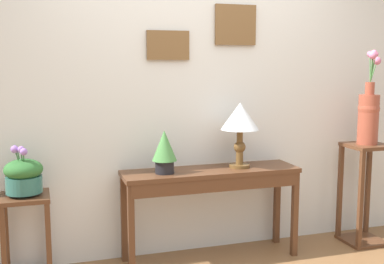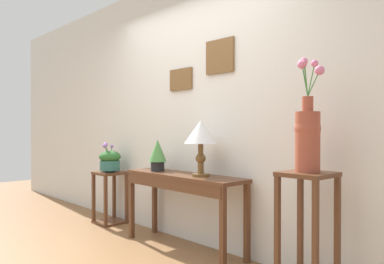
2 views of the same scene
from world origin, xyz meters
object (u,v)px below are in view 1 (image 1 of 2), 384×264
console_table (212,183)px  pedestal_stand_left (27,239)px  potted_plant_on_console (164,150)px  planter_bowl_wide_left (24,175)px  pedestal_stand_right (364,194)px  flower_vase_tall_right (369,112)px  table_lamp (240,120)px

console_table → pedestal_stand_left: (-1.37, 0.03, -0.31)m
potted_plant_on_console → planter_bowl_wide_left: (-1.00, 0.03, -0.13)m
pedestal_stand_right → potted_plant_on_console: bearing=178.5°
planter_bowl_wide_left → flower_vase_tall_right: bearing=-1.6°
table_lamp → flower_vase_tall_right: 1.14m
table_lamp → potted_plant_on_console: table_lamp is taller
pedestal_stand_left → flower_vase_tall_right: flower_vase_tall_right is taller
planter_bowl_wide_left → pedestal_stand_right: planter_bowl_wide_left is taller
pedestal_stand_right → flower_vase_tall_right: size_ratio=1.10×
planter_bowl_wide_left → pedestal_stand_right: 2.77m
table_lamp → pedestal_stand_left: size_ratio=0.81×
table_lamp → potted_plant_on_console: bearing=-177.9°
table_lamp → pedestal_stand_left: bearing=179.7°
pedestal_stand_left → table_lamp: bearing=-0.3°
pedestal_stand_left → planter_bowl_wide_left: size_ratio=1.76×
table_lamp → potted_plant_on_console: size_ratio=1.57×
pedestal_stand_left → flower_vase_tall_right: bearing=-1.6°
pedestal_stand_left → pedestal_stand_right: pedestal_stand_right is taller
table_lamp → planter_bowl_wide_left: size_ratio=1.42×
console_table → pedestal_stand_right: bearing=-1.9°
pedestal_stand_left → planter_bowl_wide_left: bearing=-116.7°
table_lamp → planter_bowl_wide_left: table_lamp is taller
planter_bowl_wide_left → flower_vase_tall_right: size_ratio=0.46×
console_table → flower_vase_tall_right: 1.47m
pedestal_stand_left → flower_vase_tall_right: (2.75, -0.08, 0.82)m
potted_plant_on_console → flower_vase_tall_right: bearing=-1.5°
planter_bowl_wide_left → pedestal_stand_right: (2.75, -0.08, -0.34)m
flower_vase_tall_right → pedestal_stand_left: bearing=178.4°
console_table → pedestal_stand_left: bearing=178.6°
pedestal_stand_right → planter_bowl_wide_left: bearing=178.4°
planter_bowl_wide_left → flower_vase_tall_right: (2.75, -0.08, 0.36)m
console_table → flower_vase_tall_right: bearing=-1.9°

